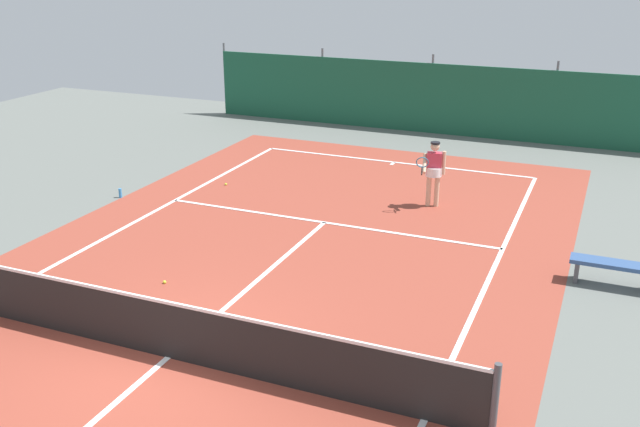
% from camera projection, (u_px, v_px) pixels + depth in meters
% --- Properties ---
extents(ground_plane, '(36.00, 36.00, 0.00)m').
position_uv_depth(ground_plane, '(168.00, 358.00, 11.20)').
color(ground_plane, slate).
extents(court_surface, '(11.02, 26.60, 0.01)m').
position_uv_depth(court_surface, '(168.00, 357.00, 11.20)').
color(court_surface, brown).
rests_on(court_surface, ground).
extents(tennis_net, '(10.12, 0.10, 1.10)m').
position_uv_depth(tennis_net, '(166.00, 329.00, 11.02)').
color(tennis_net, black).
rests_on(tennis_net, ground).
extents(back_fence, '(16.30, 0.98, 2.70)m').
position_uv_depth(back_fence, '(433.00, 111.00, 25.22)').
color(back_fence, '#195138').
rests_on(back_fence, ground).
extents(tennis_player, '(0.61, 0.81, 1.64)m').
position_uv_depth(tennis_player, '(434.00, 169.00, 17.50)').
color(tennis_player, '#D8AD8C').
rests_on(tennis_player, ground).
extents(tennis_ball_near_player, '(0.07, 0.07, 0.07)m').
position_uv_depth(tennis_ball_near_player, '(226.00, 184.00, 19.40)').
color(tennis_ball_near_player, '#CCDB33').
rests_on(tennis_ball_near_player, ground).
extents(tennis_ball_midcourt, '(0.07, 0.07, 0.07)m').
position_uv_depth(tennis_ball_midcourt, '(165.00, 282.00, 13.67)').
color(tennis_ball_midcourt, '#CCDB33').
rests_on(tennis_ball_midcourt, ground).
extents(parked_car, '(2.38, 4.38, 1.68)m').
position_uv_depth(parked_car, '(426.00, 91.00, 27.88)').
color(parked_car, silver).
rests_on(parked_car, ground).
extents(courtside_bench, '(1.60, 0.40, 0.49)m').
position_uv_depth(courtside_bench, '(614.00, 268.00, 13.46)').
color(courtside_bench, '#335184').
rests_on(courtside_bench, ground).
extents(water_bottle, '(0.08, 0.08, 0.24)m').
position_uv_depth(water_bottle, '(120.00, 193.00, 18.41)').
color(water_bottle, '#338CD8').
rests_on(water_bottle, ground).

